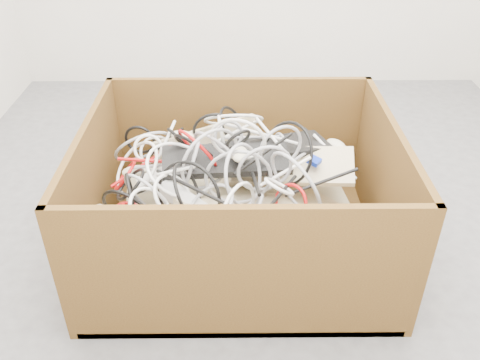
{
  "coord_description": "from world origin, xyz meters",
  "views": [
    {
      "loc": [
        -0.11,
        -1.77,
        1.35
      ],
      "look_at": [
        -0.1,
        -0.18,
        0.3
      ],
      "focal_mm": 38.1,
      "sensor_mm": 36.0,
      "label": 1
    }
  ],
  "objects_px": {
    "cardboard_box": "(236,217)",
    "power_strip_right": "(194,207)",
    "vga_plug": "(314,161)",
    "power_strip_left": "(176,169)"
  },
  "relations": [
    {
      "from": "cardboard_box",
      "to": "power_strip_right",
      "type": "relative_size",
      "value": 3.89
    },
    {
      "from": "cardboard_box",
      "to": "vga_plug",
      "type": "bearing_deg",
      "value": 7.42
    },
    {
      "from": "cardboard_box",
      "to": "vga_plug",
      "type": "distance_m",
      "value": 0.37
    },
    {
      "from": "power_strip_right",
      "to": "vga_plug",
      "type": "height_order",
      "value": "same"
    },
    {
      "from": "cardboard_box",
      "to": "power_strip_left",
      "type": "relative_size",
      "value": 3.87
    },
    {
      "from": "power_strip_left",
      "to": "vga_plug",
      "type": "height_order",
      "value": "power_strip_left"
    },
    {
      "from": "cardboard_box",
      "to": "power_strip_right",
      "type": "height_order",
      "value": "cardboard_box"
    },
    {
      "from": "power_strip_left",
      "to": "vga_plug",
      "type": "xyz_separation_m",
      "value": [
        0.51,
        0.04,
        0.01
      ]
    },
    {
      "from": "cardboard_box",
      "to": "power_strip_right",
      "type": "bearing_deg",
      "value": -125.51
    },
    {
      "from": "power_strip_right",
      "to": "vga_plug",
      "type": "relative_size",
      "value": 6.39
    }
  ]
}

